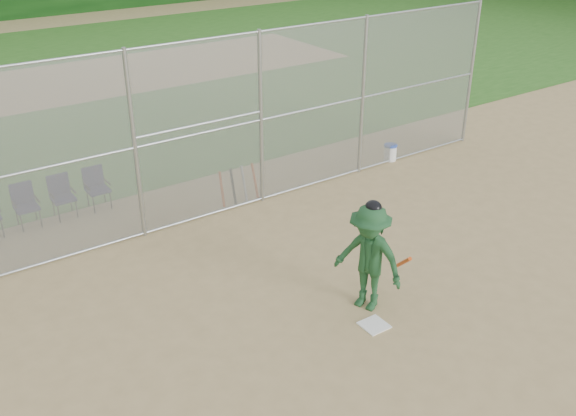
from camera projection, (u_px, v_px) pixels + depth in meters
ground at (370, 318)px, 11.09m from camera, size 100.00×100.00×0.00m
grass_strip at (55, 84)px, 24.29m from camera, size 100.00×100.00×0.00m
dirt_patch_far at (54, 84)px, 24.29m from camera, size 24.00×24.00×0.00m
backstop_fence at (222, 125)px, 13.83m from camera, size 16.09×0.09×4.00m
home_plate at (374, 325)px, 10.89m from camera, size 0.44×0.44×0.02m
batter_at_plate at (369, 258)px, 10.96m from camera, size 1.13×1.45×2.07m
water_cooler at (390, 152)px, 17.40m from camera, size 0.36×0.36×0.46m
spare_bats at (239, 185)px, 15.04m from camera, size 0.96×0.30×0.85m
chair_3 at (27, 207)px, 13.88m from camera, size 0.54×0.52×0.96m
chair_4 at (63, 197)px, 14.28m from camera, size 0.54×0.52×0.96m
chair_5 at (98, 189)px, 14.69m from camera, size 0.54×0.52×0.96m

